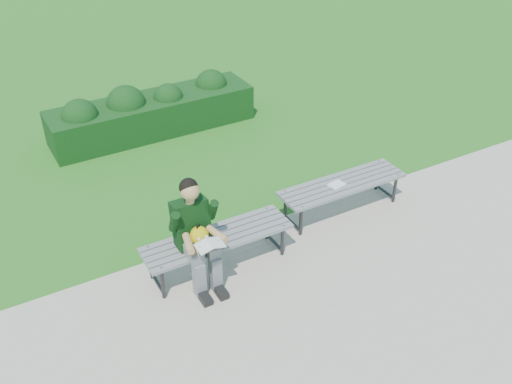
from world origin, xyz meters
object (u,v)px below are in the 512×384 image
at_px(bench_left, 218,240).
at_px(seated_boy, 196,231).
at_px(bench_right, 342,186).
at_px(paper_sheet, 337,184).
at_px(hedge, 150,111).

bearing_deg(bench_left, seated_boy, -163.05).
relative_size(bench_right, paper_sheet, 7.25).
xyz_separation_m(bench_right, seated_boy, (-2.28, -0.32, 0.30)).
bearing_deg(seated_boy, paper_sheet, 8.41).
height_order(hedge, bench_left, hedge).
distance_m(hedge, bench_left, 3.82).
relative_size(seated_boy, paper_sheet, 5.30).
xyz_separation_m(hedge, seated_boy, (-0.86, -3.87, 0.33)).
bearing_deg(bench_right, paper_sheet, 180.00).
xyz_separation_m(hedge, paper_sheet, (1.32, -3.55, 0.09)).
relative_size(hedge, paper_sheet, 14.09).
distance_m(seated_boy, paper_sheet, 2.21).
xyz_separation_m(hedge, bench_right, (1.42, -3.55, 0.03)).
distance_m(bench_left, bench_right, 1.99).
relative_size(bench_left, seated_boy, 1.37).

